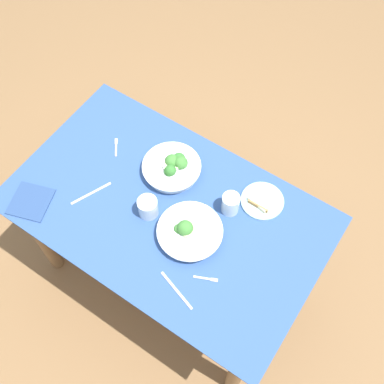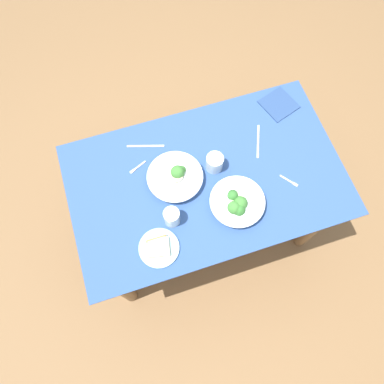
# 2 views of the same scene
# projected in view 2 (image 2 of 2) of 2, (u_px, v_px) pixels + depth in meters

# --- Properties ---
(ground_plane) EXTENTS (6.00, 6.00, 0.00)m
(ground_plane) POSITION_uv_depth(u_px,v_px,m) (203.00, 224.00, 2.48)
(ground_plane) COLOR brown
(dining_table) EXTENTS (1.33, 0.81, 0.74)m
(dining_table) POSITION_uv_depth(u_px,v_px,m) (206.00, 189.00, 1.90)
(dining_table) COLOR #2D4C84
(dining_table) RESTS_ON ground_plane
(broccoli_bowl_far) EXTENTS (0.26, 0.26, 0.09)m
(broccoli_bowl_far) POSITION_uv_depth(u_px,v_px,m) (237.00, 203.00, 1.70)
(broccoli_bowl_far) COLOR white
(broccoli_bowl_far) RESTS_ON dining_table
(broccoli_bowl_near) EXTENTS (0.27, 0.27, 0.09)m
(broccoli_bowl_near) POSITION_uv_depth(u_px,v_px,m) (175.00, 177.00, 1.76)
(broccoli_bowl_near) COLOR white
(broccoli_bowl_near) RESTS_ON dining_table
(bread_side_plate) EXTENTS (0.18, 0.18, 0.03)m
(bread_side_plate) POSITION_uv_depth(u_px,v_px,m) (159.00, 248.00, 1.65)
(bread_side_plate) COLOR #99C6D1
(bread_side_plate) RESTS_ON dining_table
(water_glass_center) EXTENTS (0.07, 0.07, 0.10)m
(water_glass_center) POSITION_uv_depth(u_px,v_px,m) (172.00, 217.00, 1.66)
(water_glass_center) COLOR silver
(water_glass_center) RESTS_ON dining_table
(water_glass_side) EXTENTS (0.08, 0.08, 0.09)m
(water_glass_side) POSITION_uv_depth(u_px,v_px,m) (215.00, 163.00, 1.77)
(water_glass_side) COLOR silver
(water_glass_side) RESTS_ON dining_table
(fork_by_far_bowl) EXTENTS (0.07, 0.08, 0.00)m
(fork_by_far_bowl) POSITION_uv_depth(u_px,v_px,m) (290.00, 181.00, 1.78)
(fork_by_far_bowl) COLOR #B7B7BC
(fork_by_far_bowl) RESTS_ON dining_table
(fork_by_near_bowl) EXTENTS (0.09, 0.05, 0.00)m
(fork_by_near_bowl) POSITION_uv_depth(u_px,v_px,m) (137.00, 168.00, 1.80)
(fork_by_near_bowl) COLOR #B7B7BC
(fork_by_near_bowl) RESTS_ON dining_table
(table_knife_left) EXTENTS (0.18, 0.07, 0.00)m
(table_knife_left) POSITION_uv_depth(u_px,v_px,m) (146.00, 146.00, 1.85)
(table_knife_left) COLOR #B7B7BC
(table_knife_left) RESTS_ON dining_table
(table_knife_right) EXTENTS (0.08, 0.18, 0.00)m
(table_knife_right) POSITION_uv_depth(u_px,v_px,m) (258.00, 141.00, 1.86)
(table_knife_right) COLOR #B7B7BC
(table_knife_right) RESTS_ON dining_table
(napkin_folded_upper) EXTENTS (0.21, 0.21, 0.01)m
(napkin_folded_upper) POSITION_uv_depth(u_px,v_px,m) (279.00, 104.00, 1.94)
(napkin_folded_upper) COLOR navy
(napkin_folded_upper) RESTS_ON dining_table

